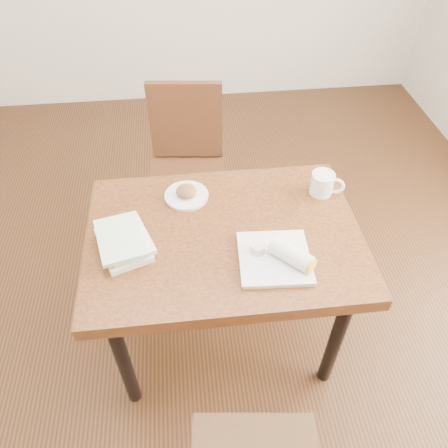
{
  "coord_description": "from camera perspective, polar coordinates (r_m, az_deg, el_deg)",
  "views": [
    {
      "loc": [
        -0.14,
        -1.21,
        2.02
      ],
      "look_at": [
        0.0,
        0.0,
        0.8
      ],
      "focal_mm": 35.0,
      "sensor_mm": 36.0,
      "label": 1
    }
  ],
  "objects": [
    {
      "name": "chair_far",
      "position": [
        2.48,
        -4.88,
        8.41
      ],
      "size": [
        0.46,
        0.46,
        0.95
      ],
      "color": "#4F2A16",
      "rests_on": "ground"
    },
    {
      "name": "table",
      "position": [
        1.83,
        0.0,
        -3.09
      ],
      "size": [
        1.11,
        0.79,
        0.75
      ],
      "color": "brown",
      "rests_on": "ground"
    },
    {
      "name": "book_stack",
      "position": [
        1.73,
        -12.99,
        -2.18
      ],
      "size": [
        0.25,
        0.3,
        0.07
      ],
      "color": "white",
      "rests_on": "table"
    },
    {
      "name": "ground",
      "position": [
        2.37,
        0.0,
        -13.89
      ],
      "size": [
        4.0,
        5.0,
        0.01
      ],
      "primitive_type": "cube",
      "color": "#472814",
      "rests_on": "ground"
    },
    {
      "name": "coffee_mug",
      "position": [
        1.96,
        12.84,
        5.21
      ],
      "size": [
        0.14,
        0.1,
        0.1
      ],
      "color": "white",
      "rests_on": "table"
    },
    {
      "name": "plate_burrito",
      "position": [
        1.65,
        7.27,
        -4.27
      ],
      "size": [
        0.28,
        0.28,
        0.09
      ],
      "color": "white",
      "rests_on": "table"
    },
    {
      "name": "plate_scone",
      "position": [
        1.91,
        -4.93,
        3.91
      ],
      "size": [
        0.19,
        0.19,
        0.06
      ],
      "color": "white",
      "rests_on": "table"
    }
  ]
}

